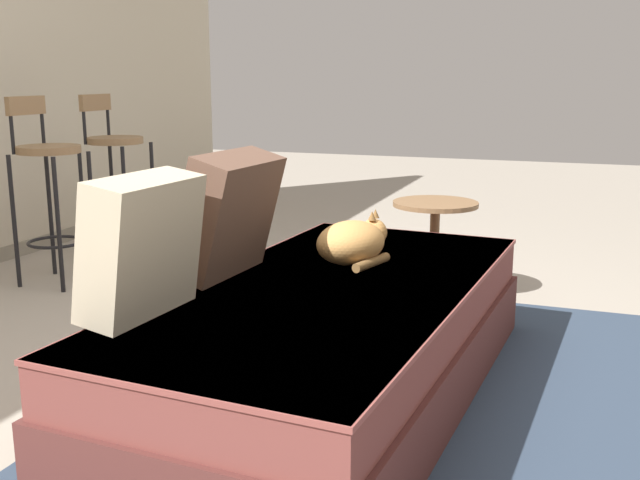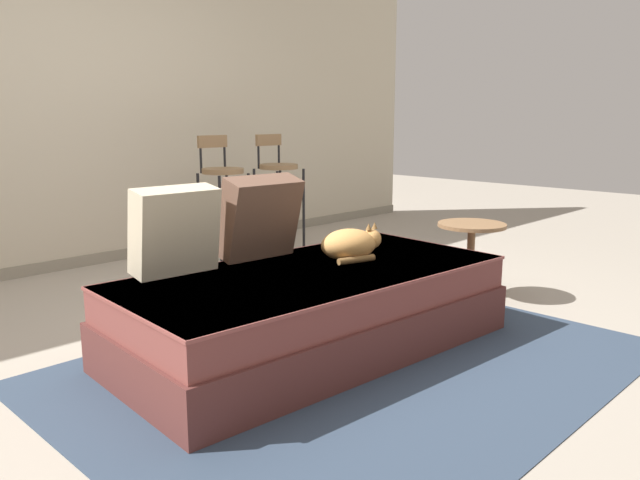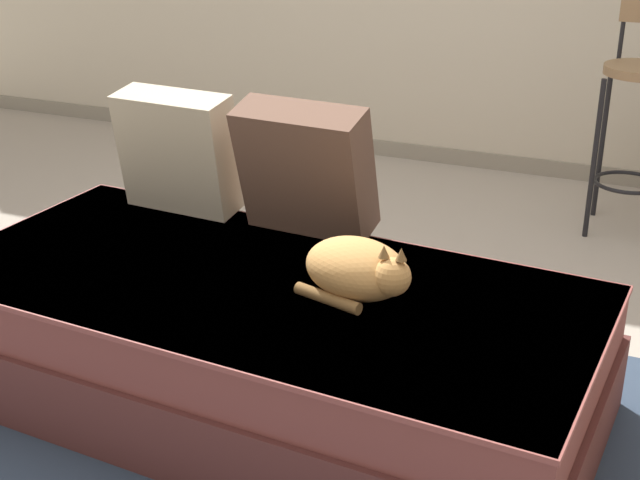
{
  "view_description": "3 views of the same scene",
  "coord_description": "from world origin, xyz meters",
  "px_view_note": "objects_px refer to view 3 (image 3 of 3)",
  "views": [
    {
      "loc": [
        -2.42,
        -1.24,
        1.15
      ],
      "look_at": [
        0.15,
        -0.3,
        0.54
      ],
      "focal_mm": 42.0,
      "sensor_mm": 36.0,
      "label": 1
    },
    {
      "loc": [
        -2.18,
        -2.58,
        1.2
      ],
      "look_at": [
        0.15,
        -0.3,
        0.54
      ],
      "focal_mm": 35.0,
      "sensor_mm": 36.0,
      "label": 2
    },
    {
      "loc": [
        1.11,
        -2.56,
        1.58
      ],
      "look_at": [
        0.15,
        -0.3,
        0.54
      ],
      "focal_mm": 50.0,
      "sensor_mm": 36.0,
      "label": 3
    }
  ],
  "objects_px": {
    "throw_pillow_corner": "(178,152)",
    "cat": "(359,270)",
    "bar_stool_near_window": "(639,102)",
    "throw_pillow_middle": "(306,169)",
    "couch": "(263,341)"
  },
  "relations": [
    {
      "from": "couch",
      "to": "throw_pillow_corner",
      "type": "distance_m",
      "value": 0.8
    },
    {
      "from": "couch",
      "to": "cat",
      "type": "xyz_separation_m",
      "value": [
        0.31,
        0.02,
        0.29
      ]
    },
    {
      "from": "cat",
      "to": "bar_stool_near_window",
      "type": "relative_size",
      "value": 0.36
    },
    {
      "from": "throw_pillow_middle",
      "to": "cat",
      "type": "distance_m",
      "value": 0.52
    },
    {
      "from": "couch",
      "to": "throw_pillow_corner",
      "type": "bearing_deg",
      "value": 141.42
    },
    {
      "from": "bar_stool_near_window",
      "to": "cat",
      "type": "bearing_deg",
      "value": -107.01
    },
    {
      "from": "throw_pillow_middle",
      "to": "cat",
      "type": "relative_size",
      "value": 1.23
    },
    {
      "from": "bar_stool_near_window",
      "to": "throw_pillow_corner",
      "type": "bearing_deg",
      "value": -133.08
    },
    {
      "from": "throw_pillow_middle",
      "to": "cat",
      "type": "xyz_separation_m",
      "value": [
        0.33,
        -0.37,
        -0.14
      ]
    },
    {
      "from": "throw_pillow_middle",
      "to": "bar_stool_near_window",
      "type": "distance_m",
      "value": 1.82
    },
    {
      "from": "throw_pillow_middle",
      "to": "cat",
      "type": "bearing_deg",
      "value": -48.43
    },
    {
      "from": "couch",
      "to": "throw_pillow_middle",
      "type": "distance_m",
      "value": 0.59
    },
    {
      "from": "throw_pillow_middle",
      "to": "bar_stool_near_window",
      "type": "xyz_separation_m",
      "value": [
        0.92,
        1.57,
        -0.05
      ]
    },
    {
      "from": "throw_pillow_corner",
      "to": "cat",
      "type": "relative_size",
      "value": 1.17
    },
    {
      "from": "throw_pillow_corner",
      "to": "cat",
      "type": "height_order",
      "value": "throw_pillow_corner"
    }
  ]
}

